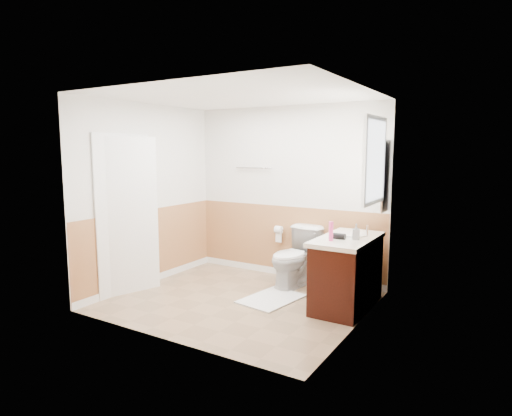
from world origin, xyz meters
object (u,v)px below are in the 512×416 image
Objects in this scene: toilet at (294,257)px; bath_mat at (271,299)px; lotion_bottle at (331,231)px; soap_dispenser at (356,232)px; vanity_cabinet at (347,274)px.

toilet reaches higher than bath_mat.
bath_mat is 3.64× the size of lotion_bottle.
lotion_bottle is at bearing -31.96° from toilet.
toilet is at bearing 90.00° from bath_mat.
bath_mat is (0.00, -0.64, -0.40)m from toilet.
toilet is 1.23m from soap_dispenser.
vanity_cabinet is at bearing 146.96° from soap_dispenser.
toilet is 1.18m from lotion_bottle.
lotion_bottle reaches higher than toilet.
bath_mat is at bearing -80.93° from toilet.
vanity_cabinet is 6.07× the size of soap_dispenser.
lotion_bottle is 0.31m from soap_dispenser.
vanity_cabinet is at bearing 71.32° from lotion_bottle.
soap_dispenser is (0.22, 0.22, -0.02)m from lotion_bottle.
lotion_bottle is 1.21× the size of soap_dispenser.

